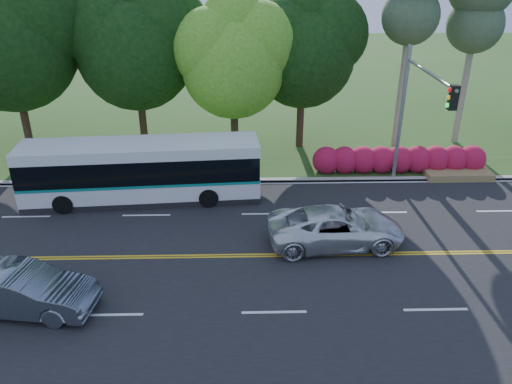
{
  "coord_description": "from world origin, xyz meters",
  "views": [
    {
      "loc": [
        -1.44,
        -16.85,
        10.99
      ],
      "look_at": [
        -0.97,
        2.0,
        1.87
      ],
      "focal_mm": 35.0,
      "sensor_mm": 36.0,
      "label": 1
    }
  ],
  "objects_px": {
    "transit_bus": "(142,172)",
    "sedan": "(22,290)",
    "suv": "(336,227)",
    "traffic_signal": "(416,104)"
  },
  "relations": [
    {
      "from": "transit_bus",
      "to": "sedan",
      "type": "height_order",
      "value": "transit_bus"
    },
    {
      "from": "sedan",
      "to": "suv",
      "type": "bearing_deg",
      "value": -62.54
    },
    {
      "from": "traffic_signal",
      "to": "transit_bus",
      "type": "bearing_deg",
      "value": -178.97
    },
    {
      "from": "traffic_signal",
      "to": "transit_bus",
      "type": "height_order",
      "value": "traffic_signal"
    },
    {
      "from": "traffic_signal",
      "to": "sedan",
      "type": "relative_size",
      "value": 1.44
    },
    {
      "from": "transit_bus",
      "to": "suv",
      "type": "xyz_separation_m",
      "value": [
        8.66,
        -4.32,
        -0.67
      ]
    },
    {
      "from": "transit_bus",
      "to": "sedan",
      "type": "relative_size",
      "value": 2.33
    },
    {
      "from": "transit_bus",
      "to": "suv",
      "type": "distance_m",
      "value": 9.7
    },
    {
      "from": "transit_bus",
      "to": "sedan",
      "type": "distance_m",
      "value": 8.72
    },
    {
      "from": "traffic_signal",
      "to": "suv",
      "type": "xyz_separation_m",
      "value": [
        -4.21,
        -4.55,
        -3.88
      ]
    }
  ]
}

